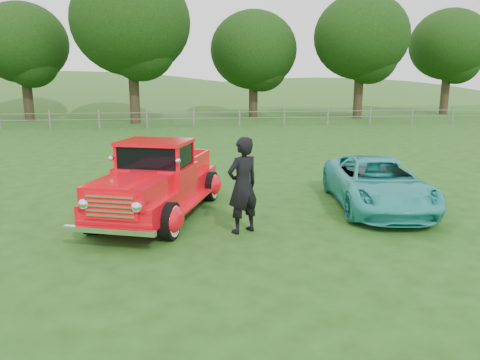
{
  "coord_description": "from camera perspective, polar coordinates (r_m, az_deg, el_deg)",
  "views": [
    {
      "loc": [
        -0.85,
        -8.68,
        3.17
      ],
      "look_at": [
        0.4,
        1.2,
        0.97
      ],
      "focal_mm": 35.0,
      "sensor_mm": 36.0,
      "label": 1
    }
  ],
  "objects": [
    {
      "name": "tree_mid_west",
      "position": [
        38.41,
        -24.96,
        14.86
      ],
      "size": [
        6.4,
        6.4,
        8.46
      ],
      "color": "black",
      "rests_on": "ground"
    },
    {
      "name": "ground",
      "position": [
        9.28,
        -1.55,
        -7.55
      ],
      "size": [
        140.0,
        140.0,
        0.0
      ],
      "primitive_type": "plane",
      "color": "#204412",
      "rests_on": "ground"
    },
    {
      "name": "tree_near_east",
      "position": [
        38.19,
        1.67,
        15.53
      ],
      "size": [
        6.8,
        6.8,
        8.33
      ],
      "color": "black",
      "rests_on": "ground"
    },
    {
      "name": "tree_near_west",
      "position": [
        34.02,
        -13.16,
        18.23
      ],
      "size": [
        8.0,
        8.0,
        10.42
      ],
      "color": "black",
      "rests_on": "ground"
    },
    {
      "name": "teal_sedan",
      "position": [
        12.02,
        16.39,
        -0.36
      ],
      "size": [
        2.57,
        4.63,
        1.23
      ],
      "primitive_type": "imported",
      "rotation": [
        0.0,
        0.0,
        -0.13
      ],
      "color": "teal",
      "rests_on": "ground"
    },
    {
      "name": "man",
      "position": [
        9.57,
        0.33,
        -0.67
      ],
      "size": [
        0.87,
        0.78,
        2.01
      ],
      "primitive_type": "imported",
      "rotation": [
        0.0,
        0.0,
        3.65
      ],
      "color": "black",
      "rests_on": "ground"
    },
    {
      "name": "red_pickup",
      "position": [
        10.95,
        -10.02,
        -0.28
      ],
      "size": [
        3.34,
        5.28,
        1.78
      ],
      "rotation": [
        0.0,
        0.0,
        -0.33
      ],
      "color": "black",
      "rests_on": "ground"
    },
    {
      "name": "tree_far_east",
      "position": [
        45.01,
        24.16,
        14.8
      ],
      "size": [
        6.6,
        6.6,
        8.86
      ],
      "color": "black",
      "rests_on": "ground"
    },
    {
      "name": "fence_line",
      "position": [
        30.8,
        -5.66,
        7.58
      ],
      "size": [
        48.0,
        0.12,
        1.2
      ],
      "color": "#6C625B",
      "rests_on": "ground"
    },
    {
      "name": "distant_hills",
      "position": [
        68.66,
        -9.92,
        5.78
      ],
      "size": [
        116.0,
        60.0,
        18.0
      ],
      "color": "#2E6425",
      "rests_on": "ground"
    },
    {
      "name": "tree_mid_east",
      "position": [
        38.39,
        14.57,
        16.53
      ],
      "size": [
        7.2,
        7.2,
        9.44
      ],
      "color": "black",
      "rests_on": "ground"
    }
  ]
}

